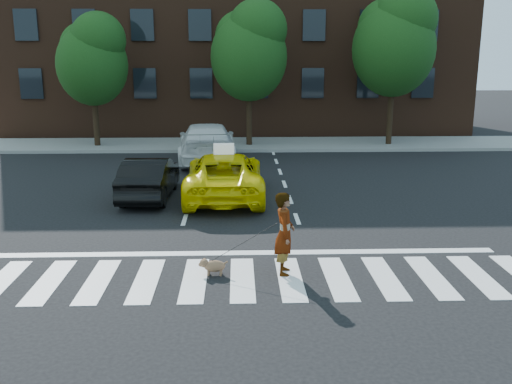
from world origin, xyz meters
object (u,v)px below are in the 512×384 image
(tree_right, at_px, (395,38))
(woman, at_px, (285,234))
(tree_left, at_px, (92,56))
(white_suv, at_px, (207,143))
(taxi, at_px, (224,175))
(tree_mid, at_px, (250,47))
(black_sedan, at_px, (149,178))
(dog, at_px, (212,266))

(tree_right, xyz_separation_m, woman, (-6.64, -16.68, -4.37))
(tree_left, xyz_separation_m, white_suv, (5.57, -3.76, -3.60))
(taxi, height_order, white_suv, white_suv)
(tree_left, bearing_deg, taxi, -57.17)
(tree_mid, distance_m, woman, 17.15)
(tree_mid, distance_m, white_suv, 5.83)
(tree_mid, height_order, tree_right, tree_right)
(black_sedan, relative_size, woman, 2.27)
(woman, bearing_deg, tree_left, 29.40)
(tree_left, relative_size, white_suv, 1.12)
(tree_right, distance_m, dog, 19.29)
(white_suv, xyz_separation_m, woman, (2.30, -12.93, 0.06))
(tree_left, xyz_separation_m, tree_mid, (7.50, -0.00, 0.41))
(tree_mid, relative_size, dog, 11.21)
(tree_right, xyz_separation_m, white_suv, (-8.93, -3.76, -4.42))
(taxi, relative_size, woman, 2.97)
(tree_mid, height_order, white_suv, tree_mid)
(black_sedan, xyz_separation_m, woman, (3.85, -6.69, 0.23))
(tree_right, distance_m, white_suv, 10.65)
(tree_mid, bearing_deg, white_suv, -117.25)
(taxi, height_order, black_sedan, taxi)
(tree_right, xyz_separation_m, taxi, (-8.05, -10.00, -4.53))
(tree_left, bearing_deg, woman, -64.76)
(taxi, relative_size, black_sedan, 1.31)
(dog, bearing_deg, black_sedan, 111.47)
(black_sedan, bearing_deg, tree_left, -66.32)
(woman, bearing_deg, taxi, 16.10)
(tree_left, relative_size, dog, 10.26)
(tree_right, relative_size, white_suv, 1.33)
(tree_mid, distance_m, black_sedan, 11.38)
(taxi, xyz_separation_m, dog, (-0.12, -6.73, -0.53))
(tree_right, xyz_separation_m, black_sedan, (-10.48, -10.00, -4.59))
(black_sedan, distance_m, dog, 7.13)
(tree_mid, distance_m, dog, 17.40)
(tree_right, relative_size, black_sedan, 1.90)
(taxi, xyz_separation_m, white_suv, (-0.88, 6.24, 0.10))
(tree_mid, xyz_separation_m, dog, (-1.17, -16.72, -4.64))
(black_sedan, bearing_deg, woman, 121.72)
(white_suv, distance_m, dog, 13.01)
(tree_left, distance_m, dog, 18.38)
(tree_right, relative_size, woman, 4.30)
(taxi, distance_m, white_suv, 6.30)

